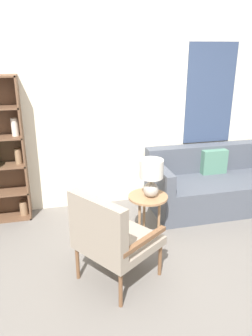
{
  "coord_description": "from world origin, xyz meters",
  "views": [
    {
      "loc": [
        -0.76,
        -2.22,
        2.1
      ],
      "look_at": [
        0.01,
        0.94,
        0.9
      ],
      "focal_mm": 35.0,
      "sensor_mm": 36.0,
      "label": 1
    }
  ],
  "objects_px": {
    "armchair": "(109,235)",
    "table_lamp": "(151,174)",
    "couch": "(217,185)",
    "side_table": "(148,202)"
  },
  "relations": [
    {
      "from": "armchair",
      "to": "couch",
      "type": "xyz_separation_m",
      "value": [
        1.77,
        1.28,
        -0.22
      ]
    },
    {
      "from": "couch",
      "to": "table_lamp",
      "type": "relative_size",
      "value": 4.32
    },
    {
      "from": "couch",
      "to": "table_lamp",
      "type": "xyz_separation_m",
      "value": [
        -1.18,
        -0.63,
        0.51
      ]
    },
    {
      "from": "armchair",
      "to": "couch",
      "type": "distance_m",
      "value": 2.2
    },
    {
      "from": "couch",
      "to": "side_table",
      "type": "relative_size",
      "value": 3.49
    },
    {
      "from": "armchair",
      "to": "couch",
      "type": "relative_size",
      "value": 0.49
    },
    {
      "from": "armchair",
      "to": "side_table",
      "type": "height_order",
      "value": "armchair"
    },
    {
      "from": "armchair",
      "to": "table_lamp",
      "type": "distance_m",
      "value": 0.92
    },
    {
      "from": "couch",
      "to": "side_table",
      "type": "xyz_separation_m",
      "value": [
        -1.2,
        -0.61,
        0.17
      ]
    },
    {
      "from": "armchair",
      "to": "table_lamp",
      "type": "height_order",
      "value": "table_lamp"
    }
  ]
}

